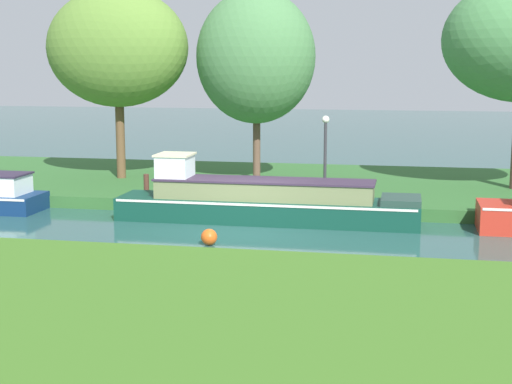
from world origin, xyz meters
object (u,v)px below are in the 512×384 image
Objects in this scene: willow_tree_left at (117,48)px; channel_buoy at (209,237)px; willow_tree_centre at (256,57)px; mooring_post_near at (360,194)px; forest_barge at (264,201)px; mooring_post_far at (146,185)px; lamp_post at (325,147)px.

willow_tree_left is 11.44m from channel_buoy.
mooring_post_near is (4.18, -4.16, -4.28)m from willow_tree_centre.
forest_barge is 1.28× the size of willow_tree_left.
forest_barge is 21.10× the size of channel_buoy.
mooring_post_near is at bearing 0.00° from mooring_post_far.
lamp_post is 6.25× the size of channel_buoy.
mooring_post_far is (2.37, -3.78, -4.58)m from willow_tree_left.
mooring_post_near is (2.83, 1.34, 0.10)m from forest_barge.
mooring_post_near is (9.43, -3.78, -4.63)m from willow_tree_left.
willow_tree_left is at bearing 122.10° from mooring_post_far.
willow_tree_centre is 9.45× the size of mooring_post_far.
mooring_post_far is 1.71× the size of channel_buoy.
lamp_post is 1.92m from mooring_post_near.
mooring_post_far is at bearing -174.56° from lamp_post.
lamp_post is at bearing 49.03° from forest_barge.
willow_tree_centre is 7.29m from mooring_post_near.
lamp_post is at bearing 5.44° from mooring_post_far.
lamp_post is (1.65, 1.90, 1.51)m from forest_barge.
channel_buoy is at bearing -115.53° from lamp_post.
willow_tree_centre is 16.21× the size of channel_buoy.
willow_tree_centre reaches higher than mooring_post_near.
forest_barge is 12.31× the size of mooring_post_far.
channel_buoy is at bearing -128.19° from mooring_post_near.
channel_buoy is (3.37, -4.69, -0.56)m from mooring_post_far.
willow_tree_left is 6.39m from mooring_post_far.
mooring_post_near is 1.47× the size of channel_buoy.
mooring_post_far reaches higher than channel_buoy.
willow_tree_centre is at bearing 135.13° from mooring_post_near.
willow_tree_left is 5.27m from willow_tree_centre.
mooring_post_far is 5.80m from channel_buoy.
willow_tree_centre is 11.00× the size of mooring_post_near.
mooring_post_near is at bearing 25.37° from forest_barge.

